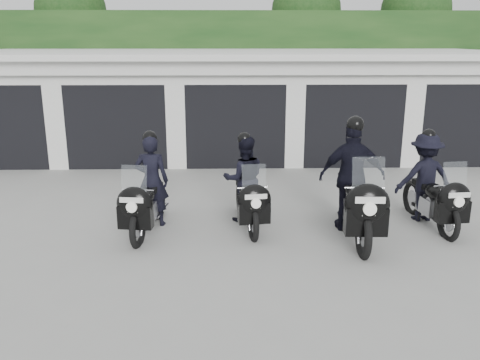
{
  "coord_description": "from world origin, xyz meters",
  "views": [
    {
      "loc": [
        -0.19,
        -7.64,
        3.36
      ],
      "look_at": [
        0.0,
        0.56,
        1.05
      ],
      "focal_mm": 38.0,
      "sensor_mm": 36.0,
      "label": 1
    }
  ],
  "objects_px": {
    "police_bike_a": "(148,192)",
    "police_bike_b": "(246,185)",
    "police_bike_d": "(428,183)",
    "police_bike_c": "(354,185)"
  },
  "relations": [
    {
      "from": "police_bike_a",
      "to": "police_bike_b",
      "type": "bearing_deg",
      "value": 16.62
    },
    {
      "from": "police_bike_d",
      "to": "police_bike_b",
      "type": "bearing_deg",
      "value": 173.63
    },
    {
      "from": "police_bike_b",
      "to": "police_bike_d",
      "type": "xyz_separation_m",
      "value": [
        3.37,
        -0.02,
        0.03
      ]
    },
    {
      "from": "police_bike_c",
      "to": "police_bike_b",
      "type": "bearing_deg",
      "value": 166.45
    },
    {
      "from": "police_bike_a",
      "to": "police_bike_d",
      "type": "xyz_separation_m",
      "value": [
        5.12,
        0.28,
        0.05
      ]
    },
    {
      "from": "police_bike_c",
      "to": "police_bike_d",
      "type": "distance_m",
      "value": 1.61
    },
    {
      "from": "police_bike_a",
      "to": "police_bike_c",
      "type": "bearing_deg",
      "value": 3.09
    },
    {
      "from": "police_bike_a",
      "to": "police_bike_c",
      "type": "relative_size",
      "value": 0.85
    },
    {
      "from": "police_bike_b",
      "to": "police_bike_c",
      "type": "relative_size",
      "value": 0.82
    },
    {
      "from": "police_bike_a",
      "to": "police_bike_c",
      "type": "distance_m",
      "value": 3.62
    }
  ]
}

